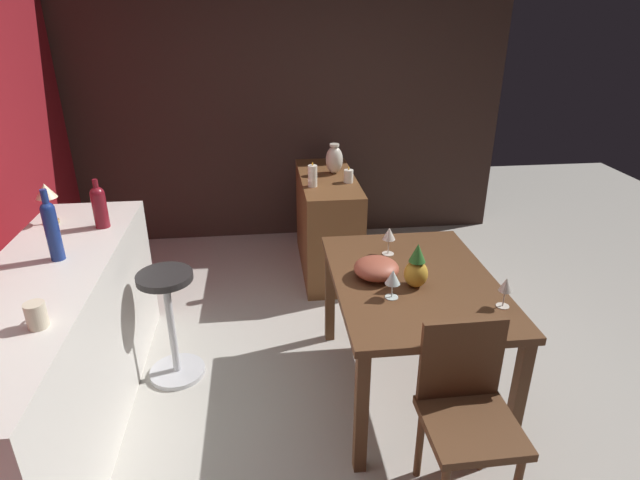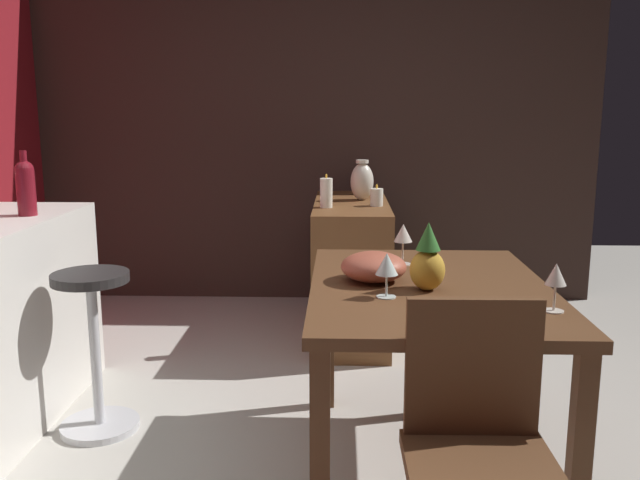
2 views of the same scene
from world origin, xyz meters
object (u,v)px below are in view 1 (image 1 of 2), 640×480
chair_near_window (466,409)px  pillar_candle_tall (313,176)px  bar_stool (171,323)px  vase_ceramic_ivory (334,159)px  wine_bottle_cobalt (52,228)px  wine_glass_right (389,235)px  sideboard_cabinet (327,224)px  wine_glass_left (393,278)px  fruit_bowl (376,268)px  cup_cream (36,315)px  pineapple_centerpiece (416,269)px  pillar_candle_short (349,176)px  counter_lamp (46,194)px  dining_table (413,293)px  wine_glass_center (506,286)px  wine_bottle_ruby (99,205)px

chair_near_window → pillar_candle_tall: 2.19m
bar_stool → vase_ceramic_ivory: vase_ceramic_ivory is taller
bar_stool → wine_bottle_cobalt: 0.86m
chair_near_window → wine_glass_right: bearing=6.6°
wine_bottle_cobalt → sideboard_cabinet: bearing=-47.2°
wine_glass_left → fruit_bowl: 0.23m
wine_bottle_cobalt → cup_cream: wine_bottle_cobalt is taller
sideboard_cabinet → pineapple_centerpiece: (-1.68, -0.25, 0.43)m
sideboard_cabinet → pillar_candle_short: size_ratio=8.71×
fruit_bowl → counter_lamp: size_ratio=0.99×
wine_bottle_cobalt → vase_ceramic_ivory: 2.28m
wine_glass_right → dining_table: bearing=-167.3°
wine_glass_left → pillar_candle_short: pillar_candle_short is taller
sideboard_cabinet → cup_cream: bearing=145.3°
dining_table → vase_ceramic_ivory: 1.73m
bar_stool → pillar_candle_short: bearing=-47.1°
chair_near_window → pillar_candle_tall: size_ratio=4.50×
wine_glass_right → cup_cream: cup_cream is taller
counter_lamp → vase_ceramic_ivory: bearing=-60.2°
dining_table → counter_lamp: counter_lamp is taller
wine_bottle_cobalt → vase_ceramic_ivory: size_ratio=1.54×
chair_near_window → fruit_bowl: size_ratio=3.52×
bar_stool → fruit_bowl: (-0.25, -1.17, 0.42)m
wine_glass_right → wine_glass_center: 0.77m
wine_bottle_ruby → vase_ceramic_ivory: bearing=-53.1°
dining_table → chair_near_window: (-0.72, -0.05, -0.17)m
wine_glass_right → pillar_candle_tall: 1.12m
wine_glass_right → wine_bottle_cobalt: wine_bottle_cobalt is taller
cup_cream → wine_glass_left: bearing=-78.3°
fruit_bowl → pillar_candle_tall: pillar_candle_tall is taller
pineapple_centerpiece → pillar_candle_short: pineapple_centerpiece is taller
pineapple_centerpiece → bar_stool: bearing=74.9°
wine_glass_left → cup_cream: (-0.32, 1.56, 0.10)m
fruit_bowl → pillar_candle_tall: bearing=8.8°
wine_glass_left → pillar_candle_short: (1.63, -0.05, 0.02)m
pineapple_centerpiece → pillar_candle_tall: pillar_candle_tall is taller
pillar_candle_tall → pillar_candle_short: bearing=-76.9°
dining_table → wine_glass_center: 0.52m
sideboard_cabinet → chair_near_window: chair_near_window is taller
fruit_bowl → sideboard_cabinet: bearing=2.3°
cup_cream → pillar_candle_short: cup_cream is taller
sideboard_cabinet → pillar_candle_short: bearing=-137.3°
sideboard_cabinet → counter_lamp: 2.14m
pillar_candle_short → vase_ceramic_ivory: (0.25, 0.08, 0.07)m
pillar_candle_short → wine_glass_center: bearing=-165.0°
wine_glass_center → counter_lamp: counter_lamp is taller
chair_near_window → cup_cream: bearing=83.0°
bar_stool → pillar_candle_short: size_ratio=5.55×
chair_near_window → cup_cream: 1.85m
sideboard_cabinet → fruit_bowl: (-1.56, -0.06, 0.39)m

